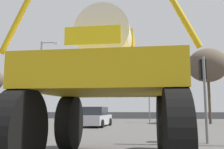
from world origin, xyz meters
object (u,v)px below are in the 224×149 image
(traffic_signal_far_right, at_px, (149,96))
(bare_tree_right, at_px, (208,66))
(oversize_sprayer, at_px, (108,86))
(sedan_ahead, at_px, (96,117))
(traffic_signal_near_right, at_px, (203,80))
(traffic_signal_far_left, at_px, (180,94))
(streetlight_far_left, at_px, (42,77))

(traffic_signal_far_right, xyz_separation_m, bare_tree_right, (5.43, -1.79, 2.80))
(oversize_sprayer, bearing_deg, bare_tree_right, -20.88)
(sedan_ahead, relative_size, traffic_signal_near_right, 1.21)
(traffic_signal_far_left, xyz_separation_m, bare_tree_right, (2.37, -1.79, 2.54))
(oversize_sprayer, bearing_deg, traffic_signal_near_right, -39.01)
(sedan_ahead, height_order, traffic_signal_far_right, traffic_signal_far_right)
(sedan_ahead, distance_m, traffic_signal_far_right, 7.89)
(streetlight_far_left, bearing_deg, traffic_signal_far_left, -0.24)
(streetlight_far_left, bearing_deg, traffic_signal_far_right, -0.28)
(oversize_sprayer, height_order, streetlight_far_left, streetlight_far_left)
(oversize_sprayer, height_order, traffic_signal_far_left, oversize_sprayer)
(traffic_signal_far_left, distance_m, streetlight_far_left, 14.59)
(oversize_sprayer, xyz_separation_m, traffic_signal_far_right, (2.06, 19.17, 0.64))
(sedan_ahead, xyz_separation_m, bare_tree_right, (9.91, 4.41, 4.69))
(oversize_sprayer, distance_m, sedan_ahead, 13.26)
(traffic_signal_far_right, distance_m, streetlight_far_left, 11.61)
(sedan_ahead, height_order, bare_tree_right, bare_tree_right)
(oversize_sprayer, relative_size, traffic_signal_near_right, 1.51)
(sedan_ahead, xyz_separation_m, traffic_signal_near_right, (5.97, -8.96, 1.85))
(sedan_ahead, xyz_separation_m, streetlight_far_left, (-6.92, 6.26, 4.09))
(bare_tree_right, bearing_deg, traffic_signal_near_right, -106.44)
(oversize_sprayer, distance_m, bare_tree_right, 19.23)
(bare_tree_right, bearing_deg, oversize_sprayer, -113.31)
(sedan_ahead, height_order, streetlight_far_left, streetlight_far_left)
(traffic_signal_far_left, relative_size, streetlight_far_left, 0.45)
(oversize_sprayer, xyz_separation_m, traffic_signal_near_right, (3.54, 4.02, 0.59))
(oversize_sprayer, relative_size, bare_tree_right, 0.76)
(oversize_sprayer, height_order, bare_tree_right, bare_tree_right)
(traffic_signal_far_right, xyz_separation_m, streetlight_far_left, (-11.41, 0.06, 2.19))
(traffic_signal_far_left, height_order, bare_tree_right, bare_tree_right)
(traffic_signal_far_right, distance_m, bare_tree_right, 6.36)
(oversize_sprayer, relative_size, traffic_signal_far_left, 1.36)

